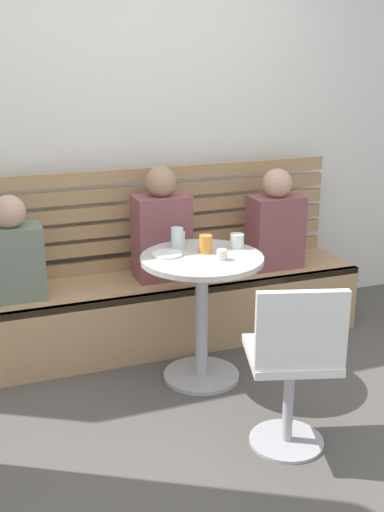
{
  "coord_description": "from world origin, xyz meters",
  "views": [
    {
      "loc": [
        -1.1,
        -2.42,
        1.81
      ],
      "look_at": [
        0.06,
        0.66,
        0.75
      ],
      "focal_mm": 44.77,
      "sensor_mm": 36.0,
      "label": 1
    }
  ],
  "objects": [
    {
      "name": "ground",
      "position": [
        0.0,
        0.0,
        0.0
      ],
      "size": [
        8.0,
        8.0,
        0.0
      ],
      "primitive_type": "plane",
      "color": "#514C47"
    },
    {
      "name": "plate_small",
      "position": [
        -0.05,
        0.75,
        0.75
      ],
      "size": [
        0.17,
        0.17,
        0.01
      ],
      "primitive_type": "cylinder",
      "color": "white",
      "rests_on": "cafe_table"
    },
    {
      "name": "cafe_table",
      "position": [
        0.12,
        0.67,
        0.52
      ],
      "size": [
        0.68,
        0.68,
        0.74
      ],
      "color": "#ADADB2",
      "rests_on": "ground"
    },
    {
      "name": "white_chair",
      "position": [
        0.25,
        -0.14,
        0.46
      ],
      "size": [
        0.5,
        0.5,
        0.85
      ],
      "color": "#ADADB2",
      "rests_on": "ground"
    },
    {
      "name": "booth_backrest",
      "position": [
        0.0,
        1.44,
        0.78
      ],
      "size": [
        2.65,
        0.04,
        0.67
      ],
      "color": "#A68157",
      "rests_on": "booth_bench"
    },
    {
      "name": "cup_glass_short",
      "position": [
        0.37,
        0.75,
        0.78
      ],
      "size": [
        0.08,
        0.08,
        0.08
      ],
      "primitive_type": "cylinder",
      "color": "silver",
      "rests_on": "cafe_table"
    },
    {
      "name": "cup_tumbler_orange",
      "position": [
        0.17,
        0.72,
        0.79
      ],
      "size": [
        0.07,
        0.07,
        0.1
      ],
      "primitive_type": "cylinder",
      "color": "orange",
      "rests_on": "cafe_table"
    },
    {
      "name": "cup_espresso_small",
      "position": [
        0.2,
        0.57,
        0.77
      ],
      "size": [
        0.06,
        0.06,
        0.05
      ],
      "primitive_type": "cylinder",
      "color": "silver",
      "rests_on": "cafe_table"
    },
    {
      "name": "person_adult",
      "position": [
        0.07,
        1.22,
        0.76
      ],
      "size": [
        0.34,
        0.22,
        0.71
      ],
      "color": "brown",
      "rests_on": "booth_bench"
    },
    {
      "name": "person_child_middle",
      "position": [
        0.83,
        1.16,
        0.73
      ],
      "size": [
        0.34,
        0.22,
        0.66
      ],
      "color": "brown",
      "rests_on": "booth_bench"
    },
    {
      "name": "cup_glass_tall",
      "position": [
        0.04,
        0.85,
        0.8
      ],
      "size": [
        0.07,
        0.07,
        0.12
      ],
      "primitive_type": "cylinder",
      "color": "silver",
      "rests_on": "cafe_table"
    },
    {
      "name": "cup_ceramic_white",
      "position": [
        0.08,
        0.94,
        0.78
      ],
      "size": [
        0.08,
        0.08,
        0.07
      ],
      "primitive_type": "cylinder",
      "color": "white",
      "rests_on": "cafe_table"
    },
    {
      "name": "person_child_left",
      "position": [
        -0.84,
        1.17,
        0.71
      ],
      "size": [
        0.34,
        0.22,
        0.61
      ],
      "color": "slate",
      "rests_on": "booth_bench"
    },
    {
      "name": "booth_bench",
      "position": [
        0.0,
        1.2,
        0.22
      ],
      "size": [
        2.7,
        0.52,
        0.44
      ],
      "color": "tan",
      "rests_on": "ground"
    },
    {
      "name": "back_wall",
      "position": [
        0.0,
        1.64,
        1.45
      ],
      "size": [
        5.2,
        0.1,
        2.9
      ],
      "primitive_type": "cube",
      "color": "silver",
      "rests_on": "ground"
    }
  ]
}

